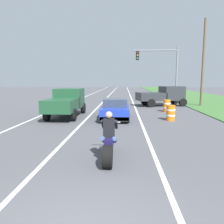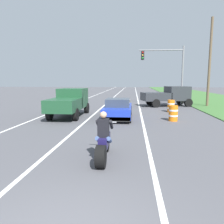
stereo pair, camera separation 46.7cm
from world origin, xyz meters
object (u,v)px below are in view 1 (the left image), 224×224
object	(u,v)px
motorcycle_with_rider	(109,143)
pickup_truck_right_shoulder_dark_grey	(163,95)
pickup_truck_left_lane_dark_green	(66,101)
construction_barrel_mid	(167,106)
construction_barrel_nearest	(171,113)
sports_car_blue	(116,109)
traffic_light_mast_near	(163,66)

from	to	relation	value
motorcycle_with_rider	pickup_truck_right_shoulder_dark_grey	bearing A→B (deg)	74.08
pickup_truck_left_lane_dark_green	construction_barrel_mid	xyz separation A→B (m)	(7.63, 2.86, -0.60)
pickup_truck_left_lane_dark_green	construction_barrel_nearest	world-z (taller)	pickup_truck_left_lane_dark_green
sports_car_blue	motorcycle_with_rider	bearing A→B (deg)	-89.31
pickup_truck_left_lane_dark_green	motorcycle_with_rider	bearing A→B (deg)	-66.73
sports_car_blue	construction_barrel_mid	size ratio (longest dim) A/B	4.30
sports_car_blue	pickup_truck_left_lane_dark_green	world-z (taller)	pickup_truck_left_lane_dark_green
sports_car_blue	construction_barrel_mid	world-z (taller)	sports_car_blue
traffic_light_mast_near	construction_barrel_mid	distance (m)	6.06
sports_car_blue	pickup_truck_right_shoulder_dark_grey	distance (m)	8.90
sports_car_blue	construction_barrel_mid	distance (m)	5.28
motorcycle_with_rider	construction_barrel_nearest	xyz separation A→B (m)	(3.50, 7.33, -0.09)
pickup_truck_right_shoulder_dark_grey	construction_barrel_mid	size ratio (longest dim) A/B	5.14
sports_car_blue	construction_barrel_nearest	distance (m)	3.65
motorcycle_with_rider	pickup_truck_left_lane_dark_green	bearing A→B (deg)	113.27
pickup_truck_left_lane_dark_green	sports_car_blue	bearing A→B (deg)	-7.30
pickup_truck_right_shoulder_dark_grey	traffic_light_mast_near	distance (m)	2.95
motorcycle_with_rider	construction_barrel_nearest	world-z (taller)	motorcycle_with_rider
traffic_light_mast_near	pickup_truck_right_shoulder_dark_grey	bearing A→B (deg)	-92.50
construction_barrel_nearest	construction_barrel_mid	distance (m)	3.98
construction_barrel_mid	pickup_truck_right_shoulder_dark_grey	bearing A→B (deg)	84.18
pickup_truck_left_lane_dark_green	construction_barrel_nearest	bearing A→B (deg)	-8.70
pickup_truck_left_lane_dark_green	construction_barrel_nearest	xyz separation A→B (m)	(7.12, -1.09, -0.60)
motorcycle_with_rider	traffic_light_mast_near	bearing A→B (deg)	74.56
motorcycle_with_rider	construction_barrel_mid	size ratio (longest dim) A/B	2.21
motorcycle_with_rider	construction_barrel_nearest	distance (m)	8.12
pickup_truck_right_shoulder_dark_grey	traffic_light_mast_near	size ratio (longest dim) A/B	0.86
motorcycle_with_rider	traffic_light_mast_near	distance (m)	17.16
traffic_light_mast_near	construction_barrel_mid	world-z (taller)	traffic_light_mast_near
pickup_truck_left_lane_dark_green	construction_barrel_nearest	size ratio (longest dim) A/B	4.80
motorcycle_with_rider	construction_barrel_mid	xyz separation A→B (m)	(4.01, 11.28, -0.09)
pickup_truck_right_shoulder_dark_grey	construction_barrel_nearest	bearing A→B (deg)	-96.58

